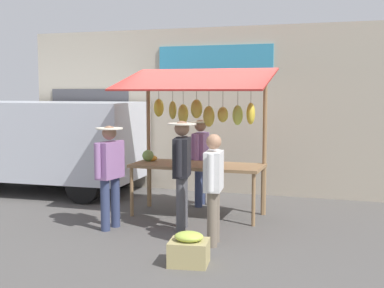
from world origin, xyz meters
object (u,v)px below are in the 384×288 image
(market_stall, at_px, (197,123))
(shopper_with_shopping_bag, at_px, (110,169))
(shopper_with_ponytail, at_px, (214,182))
(produce_crate_near, at_px, (189,250))
(parked_van, at_px, (30,138))
(vendor_with_sunhat, at_px, (200,155))
(shopper_in_striped_shirt, at_px, (182,166))

(market_stall, distance_m, shopper_with_shopping_bag, 1.75)
(shopper_with_ponytail, distance_m, produce_crate_near, 1.14)
(market_stall, bearing_deg, parked_van, -12.91)
(vendor_with_sunhat, bearing_deg, produce_crate_near, 11.14)
(shopper_in_striped_shirt, bearing_deg, shopper_with_ponytail, -142.46)
(shopper_with_shopping_bag, height_order, shopper_with_ponytail, shopper_with_shopping_bag)
(shopper_with_shopping_bag, bearing_deg, produce_crate_near, -116.92)
(market_stall, relative_size, shopper_in_striped_shirt, 1.50)
(shopper_in_striped_shirt, xyz_separation_m, shopper_with_ponytail, (-0.66, 0.57, -0.12))
(market_stall, height_order, produce_crate_near, market_stall)
(market_stall, relative_size, shopper_with_shopping_bag, 1.58)
(shopper_with_shopping_bag, xyz_separation_m, produce_crate_near, (-1.67, 1.20, -0.74))
(shopper_with_ponytail, bearing_deg, produce_crate_near, 169.25)
(shopper_with_shopping_bag, xyz_separation_m, shopper_in_striped_shirt, (-1.06, -0.28, 0.05))
(shopper_in_striped_shirt, xyz_separation_m, parked_van, (4.06, -1.93, 0.14))
(market_stall, bearing_deg, shopper_in_striped_shirt, 94.71)
(shopper_with_shopping_bag, bearing_deg, vendor_with_sunhat, -13.93)
(produce_crate_near, bearing_deg, shopper_in_striped_shirt, -67.75)
(shopper_in_striped_shirt, height_order, parked_van, parked_van)
(vendor_with_sunhat, distance_m, parked_van, 3.83)
(shopper_with_shopping_bag, distance_m, parked_van, 3.73)
(shopper_with_ponytail, xyz_separation_m, produce_crate_near, (0.05, 0.91, -0.68))
(vendor_with_sunhat, distance_m, shopper_with_shopping_bag, 2.14)
(vendor_with_sunhat, height_order, produce_crate_near, vendor_with_sunhat)
(shopper_in_striped_shirt, bearing_deg, parked_van, 53.20)
(shopper_with_shopping_bag, bearing_deg, parked_van, 62.27)
(produce_crate_near, bearing_deg, vendor_with_sunhat, -75.12)
(shopper_with_shopping_bag, height_order, parked_van, parked_van)
(parked_van, bearing_deg, shopper_with_ponytail, 149.74)
(market_stall, height_order, vendor_with_sunhat, market_stall)
(market_stall, height_order, shopper_with_shopping_bag, market_stall)
(shopper_in_striped_shirt, bearing_deg, produce_crate_near, -169.13)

